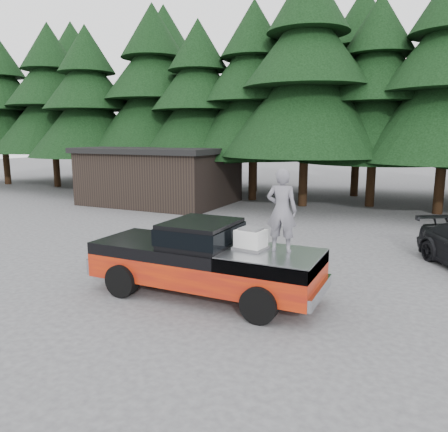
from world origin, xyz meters
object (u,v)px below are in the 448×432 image
at_px(man_on_bed, 282,210).
at_px(utility_building, 160,175).
at_px(pickup_truck, 205,270).
at_px(air_compressor, 251,240).

distance_m(man_on_bed, utility_building, 16.78).
distance_m(pickup_truck, air_compressor, 1.50).
bearing_deg(man_on_bed, pickup_truck, 0.80).
bearing_deg(pickup_truck, air_compressor, 4.88).
bearing_deg(pickup_truck, utility_building, 127.51).
bearing_deg(man_on_bed, air_compressor, 4.29).
bearing_deg(pickup_truck, man_on_bed, 6.97).
height_order(air_compressor, man_on_bed, man_on_bed).
relative_size(man_on_bed, utility_building, 0.23).
height_order(pickup_truck, man_on_bed, man_on_bed).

